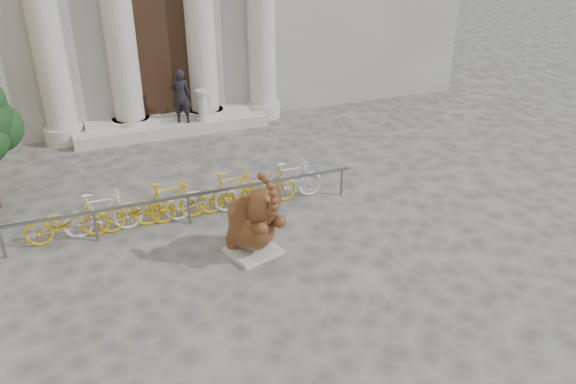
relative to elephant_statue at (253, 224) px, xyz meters
name	(u,v)px	position (x,y,z in m)	size (l,w,h in m)	color
ground	(279,303)	(-0.12, -1.71, -0.71)	(80.00, 80.00, 0.00)	#474442
entrance_steps	(172,127)	(-0.12, 7.69, -0.53)	(6.00, 1.20, 0.36)	#A8A59E
elephant_statue	(253,224)	(0.00, 0.00, 0.00)	(1.28, 1.53, 1.94)	#A8A59E
bike_rack	(185,199)	(-0.95, 1.97, -0.21)	(8.00, 0.53, 1.00)	slate
pedestrian	(181,96)	(0.20, 7.48, 0.50)	(0.61, 0.40, 1.69)	black
balustrade_post	(203,107)	(0.83, 7.39, 0.11)	(0.41, 0.41, 0.99)	#A8A59E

